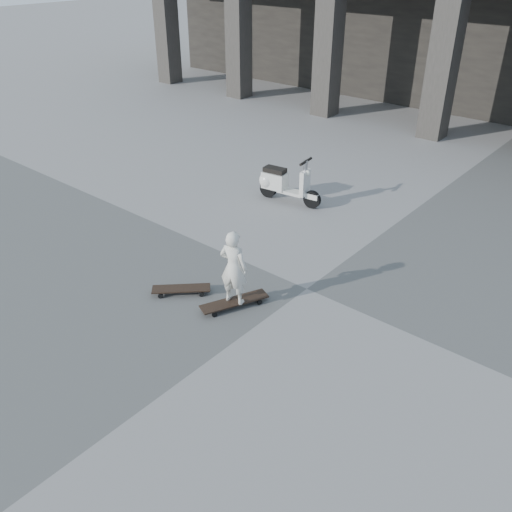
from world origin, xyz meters
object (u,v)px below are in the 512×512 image
Objects in this scene: skateboard_spare at (181,289)px; child at (234,268)px; scooter at (280,182)px; longboard at (234,302)px.

skateboard_spare is 0.69× the size of child.
scooter is at bearing 61.05° from skateboard_spare.
skateboard_spare reaches higher than longboard.
scooter is (-1.02, 3.77, 0.31)m from skateboard_spare.
scooter is (-1.87, 3.50, -0.29)m from child.
longboard is 0.74× the size of scooter.
scooter is at bearing -76.01° from child.
child reaches higher than skateboard_spare.
skateboard_spare is at bearing -82.84° from scooter.
scooter reaches higher than skateboard_spare.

